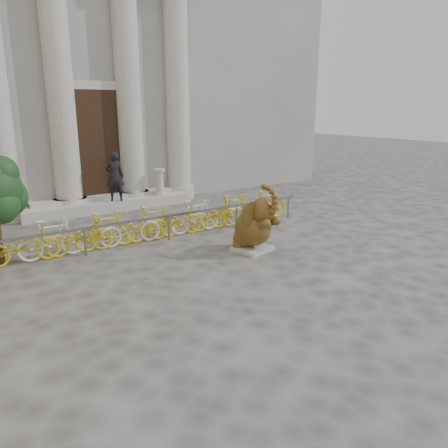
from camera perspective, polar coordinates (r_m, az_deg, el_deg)
ground at (r=8.58m, az=7.17°, el=-10.08°), size 80.00×80.00×0.00m
classical_building at (r=21.48m, az=-21.43°, el=20.43°), size 22.00×10.70×12.00m
entrance_steps at (r=16.41m, az=-14.98°, el=2.45°), size 6.00×1.20×0.36m
elephant_statue at (r=11.24m, az=3.96°, el=-0.33°), size 1.17×1.40×1.79m
bike_rack at (r=12.45m, az=-7.85°, el=0.39°), size 9.36×0.53×1.00m
pedestrian at (r=15.96m, az=-14.07°, el=6.05°), size 0.75×0.61×1.76m
balustrade_post at (r=16.75m, az=-8.39°, el=5.31°), size 0.41×0.41×1.01m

